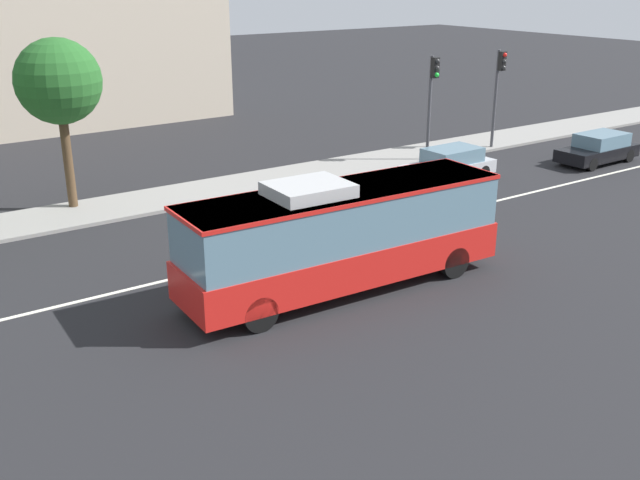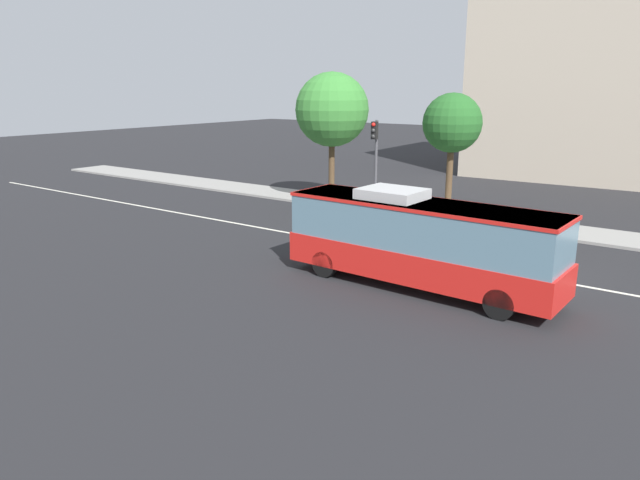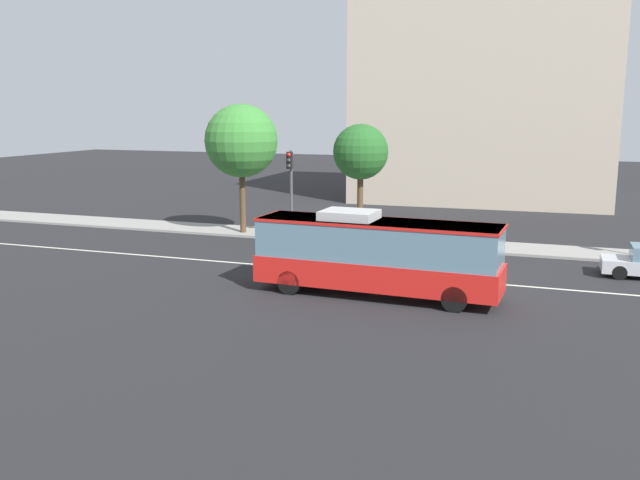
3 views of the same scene
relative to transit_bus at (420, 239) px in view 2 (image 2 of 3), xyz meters
The scene contains 8 objects.
ground_plane 4.62m from the transit_bus, 56.87° to the left, with size 160.00×160.00×0.00m, color black.
sidewalk_kerb 11.82m from the transit_bus, 78.53° to the left, with size 80.00×3.19×0.14m, color gray.
lane_centre_line 4.62m from the transit_bus, 56.87° to the left, with size 76.00×0.16×0.01m, color silver.
transit_bus is the anchor object (origin of this frame).
traffic_light_mid_block 12.98m from the transit_bus, 127.62° to the left, with size 0.34×0.62×5.20m.
street_tree_kerbside_left 16.12m from the transit_bus, 136.00° to the left, with size 4.36×4.36×7.85m.
street_tree_kerbside_centre 13.48m from the transit_bus, 109.16° to the left, with size 3.24×3.24×6.69m.
office_block_background 34.96m from the transit_bus, 89.41° to the left, with size 20.62×16.18×17.00m.
Camera 2 is at (6.38, -21.74, 6.99)m, focal length 32.73 mm.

